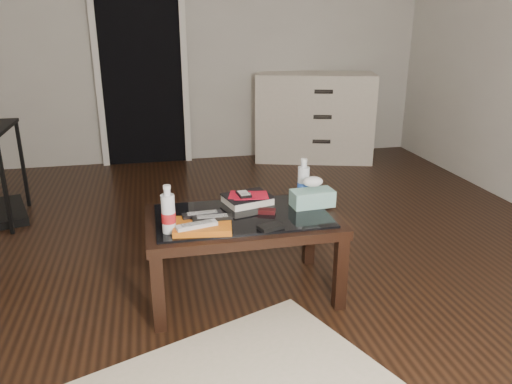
{
  "coord_description": "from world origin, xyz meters",
  "views": [
    {
      "loc": [
        -0.36,
        -2.7,
        1.45
      ],
      "look_at": [
        0.18,
        -0.22,
        0.55
      ],
      "focal_mm": 35.0,
      "sensor_mm": 36.0,
      "label": 1
    }
  ],
  "objects_px": {
    "water_bottle_left": "(168,209)",
    "tissue_box": "(312,198)",
    "water_bottle_right": "(303,179)",
    "coffee_table": "(243,226)",
    "dresser": "(314,117)",
    "textbook": "(247,199)"
  },
  "relations": [
    {
      "from": "water_bottle_left",
      "to": "water_bottle_right",
      "type": "relative_size",
      "value": 1.0
    },
    {
      "from": "dresser",
      "to": "water_bottle_left",
      "type": "distance_m",
      "value": 3.14
    },
    {
      "from": "tissue_box",
      "to": "water_bottle_right",
      "type": "bearing_deg",
      "value": 94.5
    },
    {
      "from": "water_bottle_right",
      "to": "textbook",
      "type": "bearing_deg",
      "value": 179.66
    },
    {
      "from": "dresser",
      "to": "textbook",
      "type": "distance_m",
      "value": 2.65
    },
    {
      "from": "water_bottle_left",
      "to": "water_bottle_right",
      "type": "bearing_deg",
      "value": 21.61
    },
    {
      "from": "coffee_table",
      "to": "water_bottle_left",
      "type": "xyz_separation_m",
      "value": [
        -0.39,
        -0.14,
        0.18
      ]
    },
    {
      "from": "coffee_table",
      "to": "dresser",
      "type": "relative_size",
      "value": 0.77
    },
    {
      "from": "textbook",
      "to": "tissue_box",
      "type": "relative_size",
      "value": 1.09
    },
    {
      "from": "coffee_table",
      "to": "dresser",
      "type": "xyz_separation_m",
      "value": [
        1.24,
        2.54,
        0.05
      ]
    },
    {
      "from": "water_bottle_right",
      "to": "water_bottle_left",
      "type": "bearing_deg",
      "value": -158.39
    },
    {
      "from": "tissue_box",
      "to": "textbook",
      "type": "bearing_deg",
      "value": 156.96
    },
    {
      "from": "water_bottle_left",
      "to": "tissue_box",
      "type": "height_order",
      "value": "water_bottle_left"
    },
    {
      "from": "dresser",
      "to": "water_bottle_left",
      "type": "xyz_separation_m",
      "value": [
        -1.63,
        -2.68,
        0.13
      ]
    },
    {
      "from": "water_bottle_left",
      "to": "textbook",
      "type": "bearing_deg",
      "value": 34.5
    },
    {
      "from": "textbook",
      "to": "tissue_box",
      "type": "bearing_deg",
      "value": -33.65
    },
    {
      "from": "dresser",
      "to": "water_bottle_left",
      "type": "bearing_deg",
      "value": -105.06
    },
    {
      "from": "dresser",
      "to": "water_bottle_right",
      "type": "height_order",
      "value": "dresser"
    },
    {
      "from": "textbook",
      "to": "water_bottle_left",
      "type": "height_order",
      "value": "water_bottle_left"
    },
    {
      "from": "water_bottle_left",
      "to": "tissue_box",
      "type": "distance_m",
      "value": 0.81
    },
    {
      "from": "coffee_table",
      "to": "dresser",
      "type": "height_order",
      "value": "dresser"
    },
    {
      "from": "water_bottle_left",
      "to": "coffee_table",
      "type": "bearing_deg",
      "value": 20.08
    }
  ]
}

